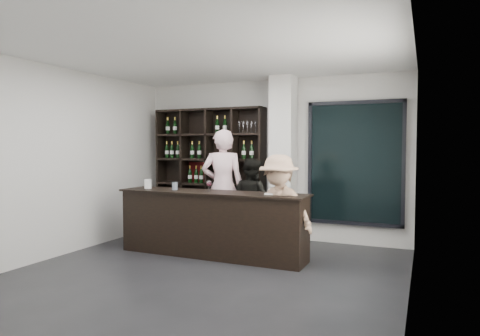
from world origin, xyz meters
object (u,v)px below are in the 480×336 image
at_px(wine_shelf, 209,172).
at_px(tasting_counter, 212,224).
at_px(taster_black, 251,201).
at_px(customer, 279,210).
at_px(taster_pink, 223,187).

bearing_deg(wine_shelf, tasting_counter, -61.36).
xyz_separation_m(taster_black, customer, (0.85, -1.06, 0.04)).
bearing_deg(taster_pink, customer, 126.35).
bearing_deg(taster_black, tasting_counter, 100.11).
xyz_separation_m(wine_shelf, tasting_counter, (0.80, -1.47, -0.70)).
relative_size(wine_shelf, customer, 1.53).
bearing_deg(tasting_counter, taster_black, 76.90).
distance_m(taster_black, customer, 1.36).
xyz_separation_m(taster_pink, taster_black, (0.42, 0.26, -0.24)).
bearing_deg(taster_pink, tasting_counter, 81.42).
xyz_separation_m(tasting_counter, taster_pink, (-0.17, 0.75, 0.49)).
height_order(wine_shelf, taster_black, wine_shelf).
relative_size(taster_pink, taster_black, 1.33).
bearing_deg(taster_black, customer, 152.64).
distance_m(wine_shelf, customer, 2.47).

